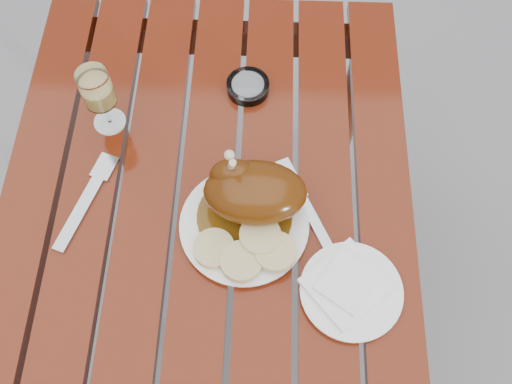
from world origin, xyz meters
TOP-DOWN VIEW (x-y plane):
  - ground at (0.00, 0.00)m, footprint 60.00×60.00m
  - table at (0.00, 0.00)m, footprint 0.80×1.20m
  - dinner_plate at (0.08, 0.02)m, footprint 0.31×0.31m
  - roast_duck at (0.09, 0.06)m, footprint 0.20×0.18m
  - bread_dumplings at (0.09, -0.04)m, footprint 0.19×0.12m
  - wine_glass at (-0.21, 0.24)m, footprint 0.07×0.07m
  - side_plate at (0.27, -0.10)m, footprint 0.22×0.22m
  - napkin at (0.26, -0.09)m, footprint 0.17×0.17m
  - ashtray at (0.07, 0.34)m, footprint 0.12×0.12m
  - fork at (-0.23, 0.05)m, footprint 0.09×0.20m
  - knife at (0.21, 0.04)m, footprint 0.11×0.19m

SIDE VIEW (x-z plane):
  - ground at x=0.00m, z-range 0.00..0.00m
  - table at x=0.00m, z-range 0.00..0.75m
  - knife at x=0.21m, z-range 0.75..0.76m
  - fork at x=-0.23m, z-range 0.75..0.76m
  - side_plate at x=0.27m, z-range 0.75..0.76m
  - dinner_plate at x=0.08m, z-range 0.75..0.77m
  - ashtray at x=0.07m, z-range 0.75..0.77m
  - napkin at x=0.26m, z-range 0.76..0.78m
  - bread_dumplings at x=0.09m, z-range 0.77..0.79m
  - roast_duck at x=0.09m, z-range 0.75..0.89m
  - wine_glass at x=-0.21m, z-range 0.75..0.91m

